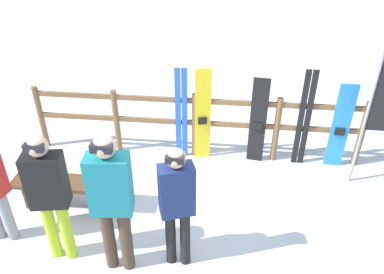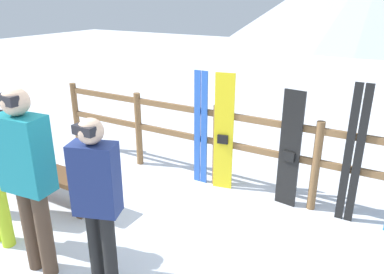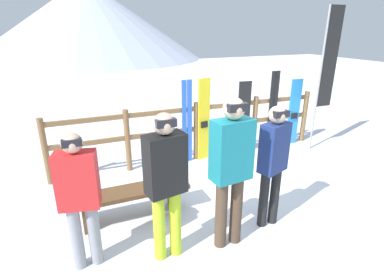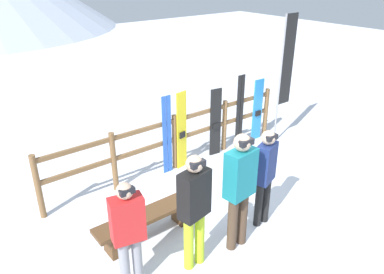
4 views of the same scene
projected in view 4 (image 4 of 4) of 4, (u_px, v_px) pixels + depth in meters
name	position (u px, v px, depth m)	size (l,w,h in m)	color
ground_plane	(230.00, 204.00, 6.48)	(40.00, 40.00, 0.00)	white
fence	(175.00, 137.00, 7.35)	(5.42, 0.10, 1.14)	brown
bench	(146.00, 220.00, 5.55)	(1.59, 0.36, 0.43)	brown
person_red	(128.00, 229.00, 4.48)	(0.44, 0.30, 1.54)	gray
person_black	(194.00, 204.00, 4.77)	(0.45, 0.30, 1.70)	#B7D826
person_teal	(240.00, 184.00, 5.10)	(0.47, 0.29, 1.80)	#4C3828
person_navy	(265.00, 171.00, 5.61)	(0.42, 0.32, 1.61)	black
ski_pair_blue	(167.00, 135.00, 7.14)	(0.20, 0.02, 1.59)	blue
snowboard_yellow	(182.00, 131.00, 7.33)	(0.26, 0.09, 1.60)	yellow
snowboard_black_stripe	(216.00, 123.00, 7.84)	(0.26, 0.08, 1.48)	black
ski_pair_black	(240.00, 111.00, 8.21)	(0.19, 0.02, 1.65)	black
snowboard_blue	(257.00, 110.00, 8.56)	(0.28, 0.06, 1.45)	#288CE0
rental_flag	(285.00, 68.00, 8.02)	(0.40, 0.04, 2.86)	#99999E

